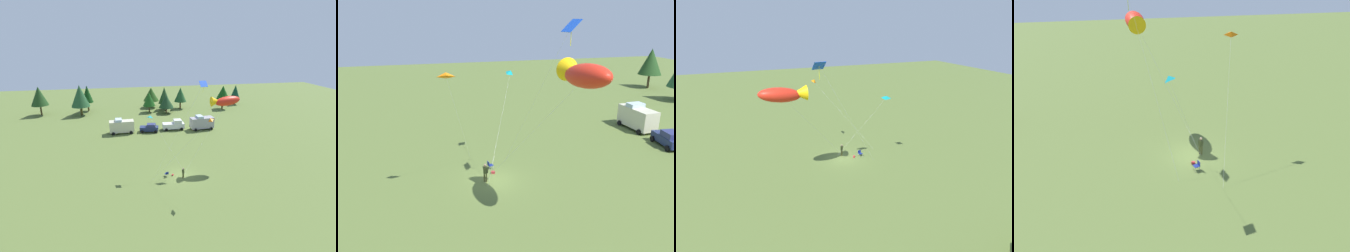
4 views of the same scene
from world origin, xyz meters
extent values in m
plane|color=#546730|center=(0.00, 0.00, 0.00)|extent=(160.00, 160.00, 0.00)
cylinder|color=brown|center=(-0.01, -0.90, 0.42)|extent=(0.14, 0.14, 0.85)
cylinder|color=brown|center=(0.15, -0.74, 0.42)|extent=(0.14, 0.14, 0.85)
cylinder|color=#3C4423|center=(0.07, -0.82, 1.16)|extent=(0.48, 0.48, 0.62)
sphere|color=tan|center=(0.07, -0.82, 1.62)|extent=(0.24, 0.24, 0.24)
cylinder|color=#3C4423|center=(-0.11, -0.91, 1.19)|extent=(0.23, 0.23, 0.55)
cylinder|color=#3C4423|center=(0.17, -0.64, 1.19)|extent=(0.14, 0.14, 0.55)
cube|color=navy|center=(-2.32, 0.20, 0.42)|extent=(0.56, 0.56, 0.04)
cube|color=navy|center=(-2.28, -0.02, 0.62)|extent=(0.48, 0.13, 0.40)
cylinder|color=#A5A8AD|center=(-2.57, 0.36, 0.21)|extent=(0.03, 0.03, 0.42)
cylinder|color=#A5A8AD|center=(-2.16, 0.44, 0.21)|extent=(0.03, 0.03, 0.42)
cylinder|color=#A5A8AD|center=(-2.49, -0.05, 0.21)|extent=(0.03, 0.03, 0.42)
cylinder|color=#A5A8AD|center=(-2.08, 0.03, 0.21)|extent=(0.03, 0.03, 0.42)
cube|color=#A8272C|center=(-1.36, 0.22, 0.11)|extent=(0.33, 0.38, 0.22)
ellipsoid|color=red|center=(8.34, 3.83, 10.69)|extent=(4.62, 2.09, 1.98)
cone|color=yellow|center=(6.38, 3.83, 10.69)|extent=(1.53, 1.59, 1.59)
sphere|color=yellow|center=(9.54, 4.32, 10.87)|extent=(0.39, 0.39, 0.39)
cylinder|color=silver|center=(4.09, 1.53, 5.35)|extent=(8.52, 4.62, 10.69)
cylinder|color=#4C3823|center=(-0.16, -0.78, 0.00)|extent=(0.04, 0.04, 0.01)
pyramid|color=orange|center=(2.76, -4.01, 10.21)|extent=(0.73, 1.00, 0.54)
cylinder|color=silver|center=(-1.14, -2.64, 5.03)|extent=(7.96, 2.77, 10.07)
cylinder|color=#4C3823|center=(-5.11, -1.26, 0.00)|extent=(0.04, 0.04, 0.01)
pyramid|color=#0D959D|center=(-4.38, 2.78, 8.98)|extent=(1.11, 1.08, 0.52)
cylinder|color=silver|center=(-1.77, 0.99, 4.42)|extent=(5.32, 3.51, 8.84)
cylinder|color=#4C3823|center=(0.88, -0.76, 0.00)|extent=(0.04, 0.04, 0.01)
cylinder|color=yellow|center=(4.41, 4.57, 12.73)|extent=(0.04, 0.04, 1.24)
cylinder|color=silver|center=(0.41, 3.26, 6.74)|extent=(8.01, 2.64, 13.48)
cylinder|color=#4C3823|center=(-3.59, 1.95, 0.00)|extent=(0.04, 0.04, 0.01)
camera|label=1|loc=(-8.46, -35.39, 20.29)|focal=28.00mm
camera|label=2|loc=(25.81, -6.04, 14.07)|focal=35.00mm
camera|label=3|loc=(11.35, 29.97, 17.34)|focal=28.00mm
camera|label=4|loc=(-24.60, 6.16, 15.82)|focal=35.00mm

